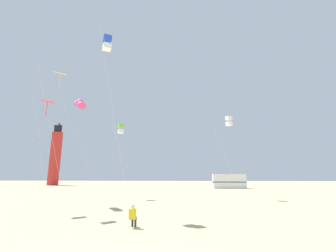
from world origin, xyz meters
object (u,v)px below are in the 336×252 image
kite_diamond_gold (60,79)px  kite_tube_rainbow (80,104)px  kite_diamond_scarlet (47,105)px  kite_box_lime (121,129)px  lighthouse_distant (55,155)px  kite_flyer_standing (133,215)px  kite_box_blue (107,43)px  rv_van_white (229,181)px  kite_box_white (229,121)px

kite_diamond_gold → kite_tube_rainbow: bearing=97.0°
kite_diamond_scarlet → kite_tube_rainbow: 4.24m
kite_box_lime → lighthouse_distant: bearing=129.2°
kite_flyer_standing → kite_tube_rainbow: size_ratio=0.12×
kite_flyer_standing → kite_diamond_scarlet: size_ratio=0.13×
kite_box_blue → lighthouse_distant: bearing=122.9°
kite_flyer_standing → kite_box_lime: bearing=-68.4°
kite_diamond_scarlet → kite_box_blue: kite_box_blue is taller
kite_tube_rainbow → kite_box_blue: bearing=-49.7°
kite_box_blue → kite_box_lime: bearing=98.7°
kite_tube_rainbow → lighthouse_distant: bearing=121.9°
kite_box_blue → rv_van_white: 37.23m
kite_box_white → kite_tube_rainbow: (-15.52, -6.63, 0.38)m
kite_tube_rainbow → rv_van_white: bearing=55.1°
kite_diamond_scarlet → kite_diamond_gold: (1.38, -0.93, 1.80)m
kite_box_blue → kite_tube_rainbow: kite_box_blue is taller
kite_diamond_scarlet → kite_flyer_standing: bearing=-29.0°
kite_diamond_gold → rv_van_white: 38.06m
kite_flyer_standing → kite_box_blue: size_ratio=0.09×
lighthouse_distant → kite_diamond_scarlet: bearing=-61.3°
rv_van_white → kite_flyer_standing: bearing=-106.7°
kite_flyer_standing → kite_box_white: bearing=-115.3°
kite_diamond_gold → rv_van_white: kite_diamond_gold is taller
kite_diamond_scarlet → lighthouse_distant: 48.84m
kite_flyer_standing → kite_diamond_gold: bearing=-24.8°
kite_box_lime → kite_tube_rainbow: kite_tube_rainbow is taller
kite_flyer_standing → kite_box_white: 19.11m
kite_diamond_gold → lighthouse_distant: bearing=119.5°
kite_box_lime → kite_box_blue: bearing=-81.3°
rv_van_white → kite_diamond_gold: bearing=-118.4°
kite_box_blue → lighthouse_distant: size_ratio=0.79×
kite_box_lime → lighthouse_distant: size_ratio=0.52×
kite_diamond_gold → lighthouse_distant: (-24.80, 43.79, -2.04)m
kite_box_white → kite_tube_rainbow: size_ratio=0.95×
kite_box_lime → rv_van_white: kite_box_lime is taller
kite_flyer_standing → kite_diamond_scarlet: (-8.13, 4.51, 7.46)m
kite_box_blue → lighthouse_distant: lighthouse_distant is taller
lighthouse_distant → kite_tube_rainbow: bearing=-58.1°
kite_diamond_gold → kite_flyer_standing: bearing=-27.9°
lighthouse_distant → rv_van_white: bearing=-15.0°
kite_diamond_gold → rv_van_white: size_ratio=1.62×
kite_flyer_standing → kite_box_white: (8.17, 15.10, 8.38)m
kite_box_blue → rv_van_white: (14.92, 32.17, -11.34)m
kite_flyer_standing → kite_diamond_scarlet: kite_diamond_scarlet is taller
kite_box_lime → kite_box_blue: kite_box_blue is taller
kite_box_lime → kite_box_blue: 12.14m
kite_box_white → kite_tube_rainbow: kite_tube_rainbow is taller
kite_box_white → kite_tube_rainbow: bearing=-156.9°
kite_box_lime → kite_diamond_gold: (-1.83, -11.12, 1.72)m
kite_flyer_standing → kite_box_blue: (-3.21, 3.59, 12.12)m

